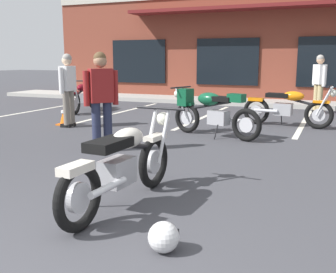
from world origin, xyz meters
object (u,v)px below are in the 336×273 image
(motorcycle_foreground_classic, at_px, (123,164))
(motorcycle_orange_scrambler, at_px, (84,96))
(motorcycle_silver_naked, at_px, (211,110))
(person_in_shorts_foreground, at_px, (68,86))
(person_by_back_row, at_px, (101,96))
(traffic_cone, at_px, (65,114))
(person_in_black_shirt, at_px, (319,80))
(helmet_on_pavement, at_px, (164,237))
(motorcycle_red_sportbike, at_px, (288,107))

(motorcycle_foreground_classic, relative_size, motorcycle_orange_scrambler, 1.01)
(motorcycle_silver_naked, xyz_separation_m, person_in_shorts_foreground, (-3.36, -0.17, 0.42))
(motorcycle_silver_naked, relative_size, person_by_back_row, 1.22)
(motorcycle_foreground_classic, height_order, motorcycle_silver_naked, same)
(motorcycle_silver_naked, relative_size, traffic_cone, 3.85)
(motorcycle_silver_naked, bearing_deg, person_in_shorts_foreground, -177.16)
(motorcycle_silver_naked, height_order, traffic_cone, motorcycle_silver_naked)
(person_by_back_row, bearing_deg, motorcycle_silver_naked, 57.34)
(person_in_black_shirt, height_order, helmet_on_pavement, person_in_black_shirt)
(person_in_black_shirt, distance_m, person_by_back_row, 7.37)
(person_by_back_row, xyz_separation_m, helmet_on_pavement, (2.42, -2.97, -0.82))
(person_by_back_row, bearing_deg, motorcycle_orange_scrambler, 127.48)
(motorcycle_foreground_classic, bearing_deg, person_in_black_shirt, 79.99)
(motorcycle_silver_naked, bearing_deg, person_in_black_shirt, 68.29)
(motorcycle_foreground_classic, height_order, traffic_cone, motorcycle_foreground_classic)
(person_in_black_shirt, distance_m, person_in_shorts_foreground, 7.08)
(motorcycle_foreground_classic, distance_m, traffic_cone, 5.75)
(helmet_on_pavement, bearing_deg, person_by_back_row, 129.14)
(traffic_cone, bearing_deg, motorcycle_orange_scrambler, 114.20)
(person_in_black_shirt, distance_m, helmet_on_pavement, 9.70)
(motorcycle_foreground_classic, bearing_deg, traffic_cone, 132.81)
(motorcycle_foreground_classic, xyz_separation_m, motorcycle_orange_scrambler, (-4.94, 6.52, 0.00))
(motorcycle_foreground_classic, bearing_deg, motorcycle_red_sportbike, 80.34)
(motorcycle_foreground_classic, distance_m, motorcycle_red_sportbike, 6.10)
(motorcycle_foreground_classic, distance_m, person_in_shorts_foreground, 5.45)
(motorcycle_orange_scrambler, relative_size, traffic_cone, 3.93)
(person_in_shorts_foreground, bearing_deg, helmet_on_pavement, -47.26)
(motorcycle_silver_naked, distance_m, motorcycle_orange_scrambler, 5.21)
(person_in_shorts_foreground, relative_size, helmet_on_pavement, 6.44)
(person_in_shorts_foreground, height_order, helmet_on_pavement, person_in_shorts_foreground)
(person_by_back_row, bearing_deg, person_in_shorts_foreground, 137.73)
(motorcycle_foreground_classic, relative_size, person_in_shorts_foreground, 1.26)
(person_in_shorts_foreground, distance_m, person_by_back_row, 2.78)
(helmet_on_pavement, bearing_deg, motorcycle_foreground_classic, 135.22)
(person_in_shorts_foreground, xyz_separation_m, person_by_back_row, (2.05, -1.87, 0.00))
(motorcycle_foreground_classic, bearing_deg, person_by_back_row, 126.49)
(motorcycle_foreground_classic, distance_m, helmet_on_pavement, 1.21)
(helmet_on_pavement, bearing_deg, motorcycle_red_sportbike, 88.37)
(motorcycle_orange_scrambler, bearing_deg, helmet_on_pavement, -51.84)
(motorcycle_silver_naked, bearing_deg, person_by_back_row, -122.66)
(motorcycle_red_sportbike, height_order, person_by_back_row, person_by_back_row)
(motorcycle_silver_naked, xyz_separation_m, motorcycle_orange_scrambler, (-4.66, 2.34, -0.07))
(motorcycle_orange_scrambler, height_order, traffic_cone, motorcycle_orange_scrambler)
(motorcycle_foreground_classic, relative_size, helmet_on_pavement, 8.11)
(motorcycle_foreground_classic, xyz_separation_m, motorcycle_red_sportbike, (1.02, 6.01, 0.00))
(motorcycle_foreground_classic, height_order, helmet_on_pavement, motorcycle_foreground_classic)
(person_by_back_row, bearing_deg, motorcycle_red_sportbike, 55.91)
(motorcycle_orange_scrambler, xyz_separation_m, helmet_on_pavement, (5.77, -7.34, -0.33))
(person_in_black_shirt, distance_m, traffic_cone, 7.17)
(motorcycle_orange_scrambler, height_order, person_in_shorts_foreground, person_in_shorts_foreground)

